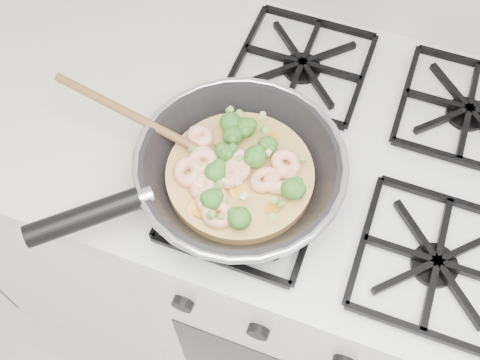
% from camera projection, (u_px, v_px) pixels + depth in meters
% --- Properties ---
extents(stove, '(0.60, 0.60, 0.92)m').
position_uv_depth(stove, '(326.00, 260.00, 1.33)').
color(stove, white).
rests_on(stove, ground).
extents(counter_left, '(1.00, 0.60, 0.90)m').
position_uv_depth(counter_left, '(30.00, 161.00, 1.48)').
color(counter_left, white).
rests_on(counter_left, ground).
extents(skillet, '(0.48, 0.39, 0.10)m').
position_uv_depth(skillet, '(236.00, 171.00, 0.86)').
color(skillet, black).
rests_on(skillet, stove).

